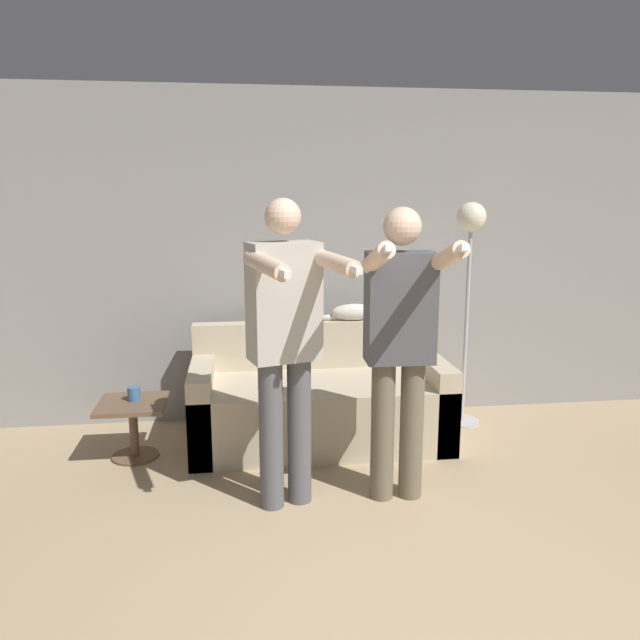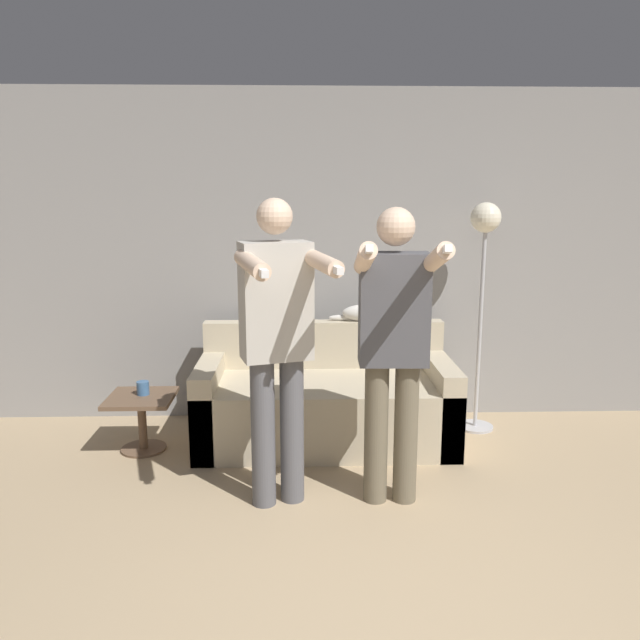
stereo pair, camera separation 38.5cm
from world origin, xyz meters
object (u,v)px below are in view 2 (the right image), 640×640
person_right (394,338)px  side_table (142,411)px  couch (325,403)px  floor_lamp (484,254)px  person_left (277,336)px  cat (366,312)px  cup (143,388)px

person_right → side_table: bearing=155.7°
person_right → couch: bearing=111.9°
person_right → floor_lamp: floor_lamp is taller
person_left → side_table: (-1.00, 0.81, -0.73)m
person_left → cat: person_left is taller
cat → cup: bearing=-164.8°
couch → cup: 1.32m
floor_lamp → side_table: (-2.50, -0.35, -1.07)m
cup → person_right: bearing=-27.2°
cat → side_table: cat is taller
couch → person_left: 1.24m
couch → cat: size_ratio=3.91×
person_right → cat: person_right is taller
cup → couch: bearing=4.8°
person_left → side_table: size_ratio=3.90×
person_left → floor_lamp: person_left is taller
floor_lamp → cup: floor_lamp is taller
person_left → cat: (0.64, 1.29, -0.12)m
person_left → floor_lamp: size_ratio=1.02×
couch → floor_lamp: bearing=9.9°
person_right → side_table: 1.98m
person_left → side_table: 1.48m
person_left → floor_lamp: 1.92m
floor_lamp → side_table: bearing=-172.0°
person_right → cat: (-0.02, 1.29, -0.10)m
person_left → cat: 1.44m
person_left → cup: size_ratio=18.56×
cup → person_left: bearing=-40.5°
floor_lamp → side_table: 2.74m
couch → person_right: bearing=-69.9°
couch → person_left: bearing=-108.0°
person_right → side_table: (-1.66, 0.81, -0.71)m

